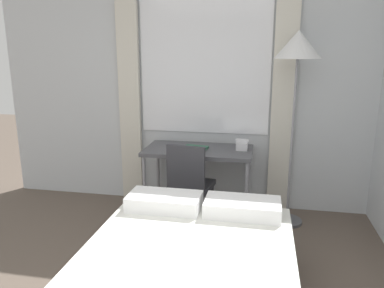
{
  "coord_description": "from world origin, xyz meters",
  "views": [
    {
      "loc": [
        0.69,
        -1.22,
        1.75
      ],
      "look_at": [
        0.04,
        2.12,
        0.9
      ],
      "focal_mm": 35.0,
      "sensor_mm": 36.0,
      "label": 1
    }
  ],
  "objects": [
    {
      "name": "wall_back_with_window",
      "position": [
        0.0,
        2.9,
        1.35
      ],
      "size": [
        4.69,
        0.13,
        2.7
      ],
      "color": "silver",
      "rests_on": "ground_plane"
    },
    {
      "name": "telephone",
      "position": [
        0.48,
        2.6,
        0.79
      ],
      "size": [
        0.14,
        0.17,
        0.11
      ],
      "color": "silver",
      "rests_on": "desk"
    },
    {
      "name": "book",
      "position": [
        -0.0,
        2.49,
        0.76
      ],
      "size": [
        0.27,
        0.24,
        0.02
      ],
      "rotation": [
        0.0,
        0.0,
        -0.16
      ],
      "color": "#33664C",
      "rests_on": "desk"
    },
    {
      "name": "desk",
      "position": [
        0.03,
        2.52,
        0.68
      ],
      "size": [
        1.12,
        0.59,
        0.75
      ],
      "color": "#4C4C51",
      "rests_on": "ground_plane"
    },
    {
      "name": "desk_chair",
      "position": [
        -0.0,
        2.21,
        0.5
      ],
      "size": [
        0.45,
        0.45,
        0.88
      ],
      "rotation": [
        0.0,
        0.0,
        -0.14
      ],
      "color": "#333338",
      "rests_on": "ground_plane"
    },
    {
      "name": "standing_lamp",
      "position": [
        0.98,
        2.51,
        1.69
      ],
      "size": [
        0.44,
        0.44,
        1.93
      ],
      "color": "#4C4C51",
      "rests_on": "ground_plane"
    }
  ]
}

